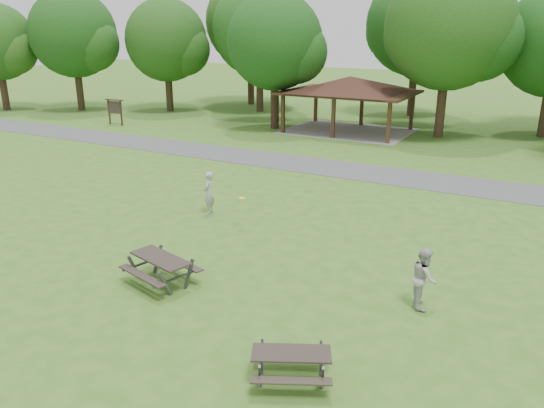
{
  "coord_description": "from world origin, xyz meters",
  "views": [
    {
      "loc": [
        9.15,
        -10.76,
        6.96
      ],
      "look_at": [
        1.0,
        4.0,
        1.3
      ],
      "focal_mm": 35.0,
      "sensor_mm": 36.0,
      "label": 1
    }
  ],
  "objects": [
    {
      "name": "tree_deep_b",
      "position": [
        -1.9,
        33.03,
        6.89
      ],
      "size": [
        8.4,
        8.0,
        11.13
      ],
      "color": "#301F15",
      "rests_on": "ground"
    },
    {
      "name": "picnic_table_far",
      "position": [
        5.03,
        -2.48,
        0.52
      ],
      "size": [
        2.02,
        1.88,
        0.7
      ],
      "color": "#2A221E",
      "rests_on": "ground"
    },
    {
      "name": "notice_board",
      "position": [
        -20.0,
        18.0,
        1.31
      ],
      "size": [
        1.6,
        0.3,
        1.88
      ],
      "color": "#332112",
      "rests_on": "ground"
    },
    {
      "name": "tree_row_a",
      "position": [
        -27.91,
        22.03,
        6.15
      ],
      "size": [
        7.56,
        7.2,
        9.97
      ],
      "color": "black",
      "rests_on": "ground"
    },
    {
      "name": "tree_row_c",
      "position": [
        -13.9,
        29.03,
        6.54
      ],
      "size": [
        8.19,
        7.8,
        10.67
      ],
      "color": "#322116",
      "rests_on": "ground"
    },
    {
      "name": "tree_row_d",
      "position": [
        -8.92,
        22.53,
        5.77
      ],
      "size": [
        6.93,
        6.6,
        9.27
      ],
      "color": "black",
      "rests_on": "ground"
    },
    {
      "name": "ground",
      "position": [
        0.0,
        0.0,
        0.0
      ],
      "size": [
        160.0,
        160.0,
        0.0
      ],
      "primitive_type": "plane",
      "color": "#39681D",
      "rests_on": "ground"
    },
    {
      "name": "asphalt_path",
      "position": [
        0.0,
        14.0,
        0.01
      ],
      "size": [
        120.0,
        3.2,
        0.02
      ],
      "primitive_type": "cube",
      "color": "#49494C",
      "rests_on": "ground"
    },
    {
      "name": "frisbee_catcher",
      "position": [
        6.62,
        1.94,
        0.81
      ],
      "size": [
        0.85,
        0.95,
        1.62
      ],
      "primitive_type": "imported",
      "rotation": [
        0.0,
        0.0,
        1.93
      ],
      "color": "#AEAEB1",
      "rests_on": "ground"
    },
    {
      "name": "tree_deep_a",
      "position": [
        -16.9,
        32.53,
        7.13
      ],
      "size": [
        8.4,
        8.0,
        11.38
      ],
      "color": "#302115",
      "rests_on": "ground"
    },
    {
      "name": "tree_row_e",
      "position": [
        2.1,
        25.03,
        6.78
      ],
      "size": [
        8.4,
        8.0,
        11.02
      ],
      "color": "#301F15",
      "rests_on": "ground"
    },
    {
      "name": "frisbee_in_flight",
      "position": [
        -0.49,
        4.5,
        1.13
      ],
      "size": [
        0.28,
        0.28,
        0.02
      ],
      "color": "yellow",
      "rests_on": "ground"
    },
    {
      "name": "picnic_table_middle",
      "position": [
        -0.18,
        -0.36,
        0.62
      ],
      "size": [
        2.25,
        1.97,
        0.84
      ],
      "color": "#29221E",
      "rests_on": "ground"
    },
    {
      "name": "frisbee_thrower",
      "position": [
        -2.49,
        5.22,
        0.84
      ],
      "size": [
        0.57,
        0.7,
        1.68
      ],
      "primitive_type": "imported",
      "rotation": [
        0.0,
        0.0,
        -1.26
      ],
      "color": "#A6A6A9",
      "rests_on": "ground"
    },
    {
      "name": "tree_row_b",
      "position": [
        -20.92,
        25.53,
        5.67
      ],
      "size": [
        7.14,
        6.8,
        9.28
      ],
      "color": "black",
      "rests_on": "ground"
    },
    {
      "name": "pavilion",
      "position": [
        -4.0,
        24.0,
        3.06
      ],
      "size": [
        8.6,
        7.01,
        3.76
      ],
      "color": "#332012",
      "rests_on": "ground"
    }
  ]
}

